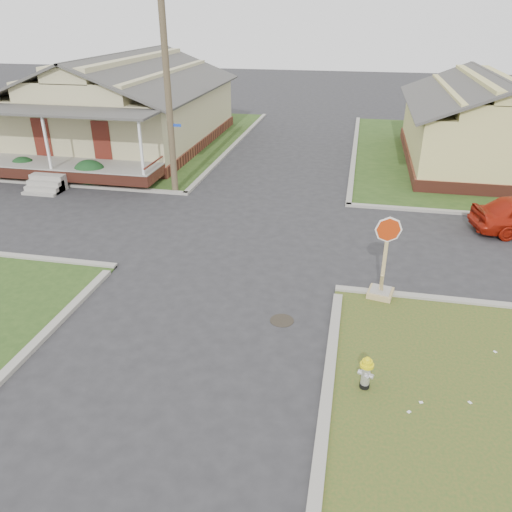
# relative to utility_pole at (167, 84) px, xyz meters

# --- Properties ---
(ground) EXTENTS (120.00, 120.00, 0.00)m
(ground) POSITION_rel_utility_pole_xyz_m (4.20, -8.90, -4.66)
(ground) COLOR #252527
(ground) RESTS_ON ground
(verge_far_left) EXTENTS (19.00, 19.00, 0.05)m
(verge_far_left) POSITION_rel_utility_pole_xyz_m (-8.80, 9.10, -4.64)
(verge_far_left) COLOR #264117
(verge_far_left) RESTS_ON ground
(curbs) EXTENTS (80.00, 40.00, 0.12)m
(curbs) POSITION_rel_utility_pole_xyz_m (4.20, -3.90, -4.66)
(curbs) COLOR gray
(curbs) RESTS_ON ground
(manhole) EXTENTS (0.64, 0.64, 0.01)m
(manhole) POSITION_rel_utility_pole_xyz_m (6.40, -9.40, -4.66)
(manhole) COLOR black
(manhole) RESTS_ON ground
(corner_house) EXTENTS (10.10, 15.50, 5.30)m
(corner_house) POSITION_rel_utility_pole_xyz_m (-5.80, 7.78, -2.38)
(corner_house) COLOR maroon
(corner_house) RESTS_ON ground
(side_house_yellow) EXTENTS (7.60, 11.60, 4.70)m
(side_house_yellow) POSITION_rel_utility_pole_xyz_m (14.20, 7.60, -2.47)
(side_house_yellow) COLOR maroon
(side_house_yellow) RESTS_ON ground
(utility_pole) EXTENTS (1.80, 0.28, 9.00)m
(utility_pole) POSITION_rel_utility_pole_xyz_m (0.00, 0.00, 0.00)
(utility_pole) COLOR #463B28
(utility_pole) RESTS_ON ground
(fire_hydrant) EXTENTS (0.30, 0.30, 0.81)m
(fire_hydrant) POSITION_rel_utility_pole_xyz_m (8.58, -11.67, -4.17)
(fire_hydrant) COLOR black
(fire_hydrant) RESTS_ON ground
(stop_sign) EXTENTS (0.70, 0.68, 2.46)m
(stop_sign) POSITION_rel_utility_pole_xyz_m (8.99, -7.62, -4.08)
(stop_sign) COLOR tan
(stop_sign) RESTS_ON ground
(hedge_left) EXTENTS (1.35, 1.10, 1.03)m
(hedge_left) POSITION_rel_utility_pole_xyz_m (-7.95, 0.49, -4.10)
(hedge_left) COLOR #143819
(hedge_left) RESTS_ON verge_far_left
(hedge_right) EXTENTS (1.49, 1.22, 1.14)m
(hedge_right) POSITION_rel_utility_pole_xyz_m (-4.20, 0.10, -4.04)
(hedge_right) COLOR #143819
(hedge_right) RESTS_ON verge_far_left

